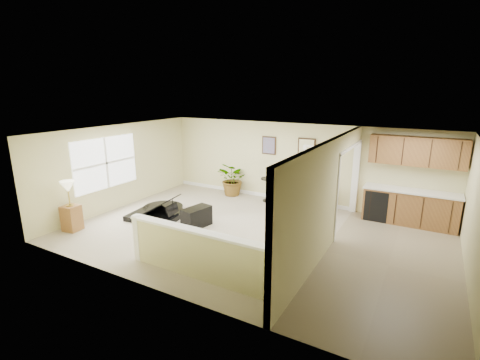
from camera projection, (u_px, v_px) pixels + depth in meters
The scene contains 20 objects.
floor at pixel (252, 235), 8.61m from camera, with size 9.00×9.00×0.00m, color tan.
back_wall at pixel (297, 164), 10.82m from camera, with size 9.00×0.04×2.50m, color beige.
front_wall at pixel (170, 229), 5.77m from camera, with size 9.00×0.04×2.50m, color beige.
left_wall at pixel (120, 166), 10.43m from camera, with size 0.04×6.00×2.50m, color beige.
right_wall at pixel (478, 220), 6.16m from camera, with size 0.04×6.00×2.50m, color beige.
ceiling at pixel (253, 134), 7.98m from camera, with size 9.00×6.00×0.04m, color beige.
kitchen_vinyl at pixel (388, 265), 7.12m from camera, with size 2.70×6.00×0.01m, color gray.
interior_partition at pixel (330, 196), 7.66m from camera, with size 0.18×5.99×2.50m.
pony_half_wall at pixel (200, 254), 6.51m from camera, with size 3.42×0.22×1.00m.
left_window at pixel (106, 163), 9.95m from camera, with size 0.05×2.15×1.45m, color white.
wall_art_left at pixel (269, 145), 11.12m from camera, with size 0.48×0.04×0.58m.
wall_mirror at pixel (307, 147), 10.52m from camera, with size 0.55×0.04×0.55m.
kitchen_cabinets at pixel (407, 192), 9.18m from camera, with size 2.36×0.65×2.33m.
piano at pixel (158, 198), 9.76m from camera, with size 1.73×1.78×1.30m.
piano_bench at pixel (197, 217), 9.07m from camera, with size 0.40×0.78×0.52m, color black.
loveseat at pixel (303, 197), 10.54m from camera, with size 1.75×1.20×0.90m.
accent_table at pixel (269, 186), 11.09m from camera, with size 0.52×0.52×0.76m.
palm_plant at pixel (233, 180), 11.65m from camera, with size 1.27×1.19×1.14m.
small_plant at pixel (315, 208), 9.95m from camera, with size 0.35×0.35×0.48m.
lamp_stand at pixel (71, 210), 8.77m from camera, with size 0.43×0.43×1.30m.
Camera 1 is at (3.65, -7.10, 3.52)m, focal length 26.00 mm.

